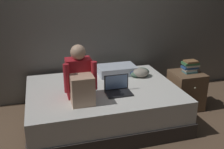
{
  "coord_description": "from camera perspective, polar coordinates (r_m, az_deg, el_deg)",
  "views": [
    {
      "loc": [
        -0.96,
        -2.81,
        1.86
      ],
      "look_at": [
        -0.13,
        0.1,
        0.74
      ],
      "focal_mm": 41.94,
      "sensor_mm": 36.0,
      "label": 1
    }
  ],
  "objects": [
    {
      "name": "ground_plane",
      "position": [
        3.51,
        2.5,
        -11.78
      ],
      "size": [
        8.0,
        8.0,
        0.0
      ],
      "primitive_type": "plane",
      "color": "brown"
    },
    {
      "name": "wall_back",
      "position": [
        4.16,
        -2.55,
        13.23
      ],
      "size": [
        5.6,
        0.1,
        2.7
      ],
      "primitive_type": "cube",
      "color": "slate",
      "rests_on": "ground_plane"
    },
    {
      "name": "bed",
      "position": [
        3.59,
        -2.01,
        -6.51
      ],
      "size": [
        2.0,
        1.5,
        0.49
      ],
      "color": "#332D2B",
      "rests_on": "ground_plane"
    },
    {
      "name": "nightstand",
      "position": [
        4.09,
        15.8,
        -3.27
      ],
      "size": [
        0.44,
        0.46,
        0.56
      ],
      "color": "brown",
      "rests_on": "ground_plane"
    },
    {
      "name": "person_sitting",
      "position": [
        3.1,
        -6.97,
        -1.06
      ],
      "size": [
        0.39,
        0.44,
        0.66
      ],
      "color": "#B21E28",
      "rests_on": "bed"
    },
    {
      "name": "laptop",
      "position": [
        3.31,
        1.27,
        -3.12
      ],
      "size": [
        0.32,
        0.23,
        0.22
      ],
      "color": "black",
      "rests_on": "bed"
    },
    {
      "name": "pillow",
      "position": [
        3.95,
        1.04,
        1.0
      ],
      "size": [
        0.56,
        0.36,
        0.13
      ],
      "primitive_type": "cube",
      "color": "silver",
      "rests_on": "bed"
    },
    {
      "name": "book_stack",
      "position": [
        3.98,
        16.66,
        1.75
      ],
      "size": [
        0.23,
        0.16,
        0.18
      ],
      "color": "teal",
      "rests_on": "nightstand"
    },
    {
      "name": "clothes_pile",
      "position": [
        3.88,
        5.73,
        0.5
      ],
      "size": [
        0.35,
        0.3,
        0.13
      ],
      "color": "#4C6B56",
      "rests_on": "bed"
    }
  ]
}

